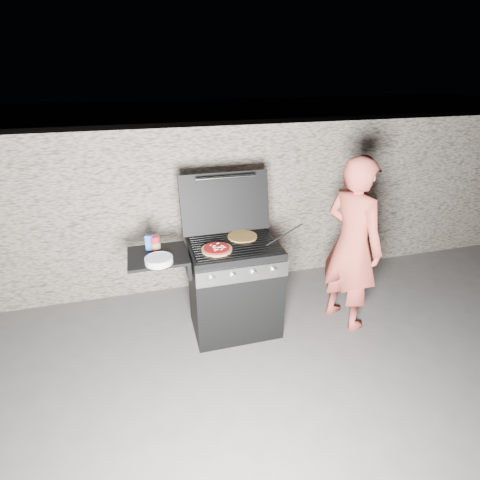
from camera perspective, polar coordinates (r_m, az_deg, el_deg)
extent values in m
plane|color=#5E5B57|center=(3.80, -0.75, -13.13)|extent=(50.00, 50.00, 0.00)
cube|color=#A19180|center=(4.26, -4.36, 5.18)|extent=(8.00, 0.35, 1.80)
cylinder|color=#B18F38|center=(3.45, 0.37, 0.55)|extent=(0.32, 0.32, 0.01)
cylinder|color=maroon|center=(3.29, -12.78, -0.45)|extent=(0.11, 0.11, 0.13)
cube|color=blue|center=(3.30, -13.62, -0.43)|extent=(0.07, 0.06, 0.14)
cylinder|color=silver|center=(3.09, -12.26, -3.02)|extent=(0.30, 0.30, 0.05)
imported|color=#C54B3D|center=(3.62, 16.70, -0.71)|extent=(0.59, 0.71, 1.68)
cylinder|color=black|center=(3.43, 6.90, 0.92)|extent=(0.43, 0.20, 0.09)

